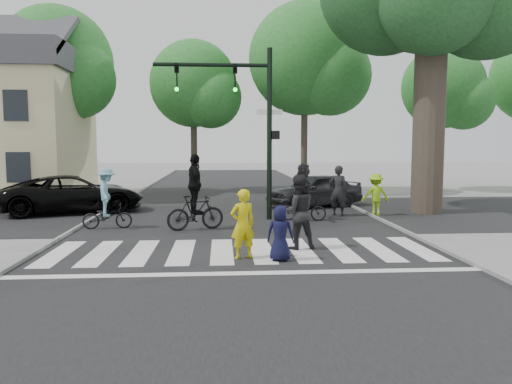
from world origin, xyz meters
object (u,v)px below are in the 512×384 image
at_px(cyclist_left, 107,203).
at_px(cyclist_mid, 195,199).
at_px(cyclist_right, 303,195).
at_px(traffic_signal, 245,109).
at_px(car_suv, 74,194).
at_px(pedestrian_adult, 298,212).
at_px(car_grey, 314,190).
at_px(pedestrian_woman, 243,224).
at_px(pedestrian_child, 280,233).

xyz_separation_m(cyclist_left, cyclist_mid, (2.80, -0.41, 0.14)).
distance_m(cyclist_left, cyclist_right, 6.60).
distance_m(traffic_signal, car_suv, 7.69).
relative_size(pedestrian_adult, car_grey, 0.46).
bearing_deg(pedestrian_woman, car_suv, -71.30).
height_order(traffic_signal, car_suv, traffic_signal).
xyz_separation_m(traffic_signal, cyclist_right, (2.01, -0.38, -3.00)).
distance_m(pedestrian_woman, pedestrian_child, 0.92).
bearing_deg(pedestrian_adult, cyclist_mid, -56.00).
xyz_separation_m(pedestrian_child, cyclist_left, (-4.96, 4.74, 0.19)).
relative_size(car_suv, car_grey, 1.26).
xyz_separation_m(pedestrian_adult, cyclist_mid, (-2.76, 3.02, 0.02)).
distance_m(traffic_signal, cyclist_mid, 3.92).
bearing_deg(traffic_signal, car_grey, 47.57).
relative_size(traffic_signal, car_grey, 1.42).
distance_m(traffic_signal, cyclist_right, 3.63).
relative_size(traffic_signal, car_suv, 1.13).
bearing_deg(car_suv, pedestrian_child, -159.05).
bearing_deg(cyclist_right, pedestrian_child, -104.40).
relative_size(pedestrian_woman, cyclist_right, 0.82).
xyz_separation_m(pedestrian_adult, cyclist_left, (-5.56, 3.43, -0.12)).
bearing_deg(traffic_signal, pedestrian_child, -85.63).
xyz_separation_m(traffic_signal, pedestrian_child, (0.48, -6.32, -3.26)).
bearing_deg(pedestrian_woman, car_grey, -128.45).
height_order(cyclist_left, car_grey, cyclist_left).
bearing_deg(cyclist_right, traffic_signal, 169.34).
bearing_deg(pedestrian_woman, cyclist_right, -131.01).
bearing_deg(pedestrian_child, cyclist_left, -29.39).
height_order(pedestrian_child, cyclist_left, cyclist_left).
distance_m(pedestrian_adult, car_suv, 10.63).
distance_m(pedestrian_child, car_suv, 11.17).
distance_m(cyclist_right, car_suv, 9.04).
relative_size(pedestrian_woman, car_suv, 0.31).
height_order(cyclist_right, car_grey, cyclist_right).
bearing_deg(car_suv, car_grey, -102.04).
relative_size(pedestrian_adult, car_suv, 0.36).
xyz_separation_m(pedestrian_child, car_suv, (-7.10, 8.63, 0.09)).
bearing_deg(cyclist_left, cyclist_mid, -8.39).
relative_size(pedestrian_adult, cyclist_right, 0.95).
bearing_deg(pedestrian_child, car_suv, -36.24).
height_order(cyclist_mid, car_suv, cyclist_mid).
xyz_separation_m(pedestrian_woman, cyclist_left, (-4.11, 4.44, 0.01)).
bearing_deg(pedestrian_adult, pedestrian_child, 56.89).
height_order(pedestrian_woman, car_grey, pedestrian_woman).
height_order(pedestrian_woman, cyclist_right, cyclist_right).
xyz_separation_m(pedestrian_woman, cyclist_right, (2.38, 5.65, 0.07)).
xyz_separation_m(car_suv, car_grey, (9.73, 1.10, -0.02)).
bearing_deg(cyclist_mid, pedestrian_child, -63.50).
relative_size(pedestrian_woman, cyclist_mid, 0.69).
xyz_separation_m(cyclist_mid, cyclist_right, (3.68, 1.62, -0.08)).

